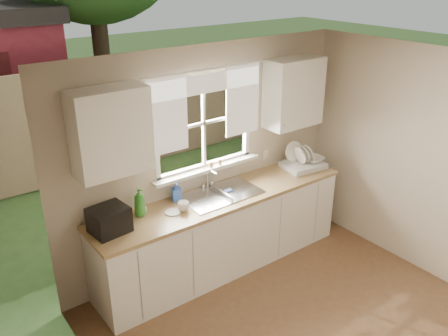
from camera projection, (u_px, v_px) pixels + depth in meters
room_walls at (353, 239)px, 3.77m from camera, size 3.62×4.02×2.50m
ceiling at (365, 80)px, 3.30m from camera, size 3.60×4.00×0.02m
window at (205, 138)px, 5.18m from camera, size 1.38×0.16×1.06m
curtains at (207, 99)px, 4.96m from camera, size 1.50×0.03×0.81m
base_cabinets at (222, 233)px, 5.37m from camera, size 3.00×0.62×0.87m
countertop at (222, 197)px, 5.18m from camera, size 3.04×0.65×0.04m
upper_cabinet_left at (110, 132)px, 4.27m from camera, size 0.70×0.33×0.80m
upper_cabinet_right at (294, 93)px, 5.53m from camera, size 0.70×0.33×0.80m
wall_outlet at (265, 155)px, 5.81m from camera, size 0.08×0.01×0.12m
sill_jars at (216, 163)px, 5.31m from camera, size 0.16×0.04×0.06m
sink at (221, 200)px, 5.23m from camera, size 0.88×0.52×0.40m
dish_rack at (303, 163)px, 5.85m from camera, size 0.53×0.43×0.31m
bowl at (314, 159)px, 5.87m from camera, size 0.25×0.25×0.06m
soap_bottle_a at (139, 202)px, 4.72m from camera, size 0.14×0.14×0.30m
soap_bottle_b at (176, 191)px, 5.03m from camera, size 0.12×0.12×0.21m
soap_bottle_c at (141, 207)px, 4.77m from camera, size 0.14×0.14×0.15m
saucer at (173, 212)px, 4.82m from camera, size 0.16×0.16×0.01m
cup at (183, 206)px, 4.85m from camera, size 0.14×0.14×0.10m
black_appliance at (109, 220)px, 4.44m from camera, size 0.37×0.33×0.25m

